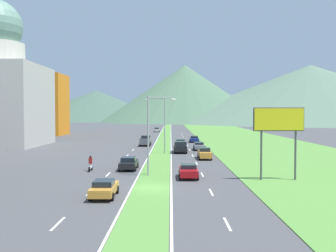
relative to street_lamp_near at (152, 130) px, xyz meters
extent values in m
plane|color=#424244|center=(0.33, -6.61, -4.90)|extent=(600.00, 600.00, 0.00)
cube|color=#518438|center=(0.33, 53.39, -4.87)|extent=(3.20, 240.00, 0.06)
cube|color=#518438|center=(20.93, 53.39, -4.87)|extent=(24.00, 240.00, 0.06)
cube|color=silver|center=(-4.77, -17.42, -4.90)|extent=(0.16, 2.80, 0.01)
cube|color=silver|center=(-4.77, -8.23, -4.90)|extent=(0.16, 2.80, 0.01)
cube|color=silver|center=(-4.77, 0.95, -4.90)|extent=(0.16, 2.80, 0.01)
cube|color=silver|center=(-4.77, 10.14, -4.90)|extent=(0.16, 2.80, 0.01)
cube|color=silver|center=(-4.77, 19.32, -4.90)|extent=(0.16, 2.80, 0.01)
cube|color=silver|center=(-4.77, 28.51, -4.90)|extent=(0.16, 2.80, 0.01)
cube|color=silver|center=(-4.77, 37.69, -4.90)|extent=(0.16, 2.80, 0.01)
cube|color=silver|center=(-4.77, 46.88, -4.90)|extent=(0.16, 2.80, 0.01)
cube|color=silver|center=(-4.77, 56.06, -4.90)|extent=(0.16, 2.80, 0.01)
cube|color=silver|center=(-4.77, 65.25, -4.90)|extent=(0.16, 2.80, 0.01)
cube|color=silver|center=(-4.77, 74.44, -4.90)|extent=(0.16, 2.80, 0.01)
cube|color=silver|center=(-4.77, 83.62, -4.90)|extent=(0.16, 2.80, 0.01)
cube|color=silver|center=(5.43, -17.42, -4.90)|extent=(0.16, 2.80, 0.01)
cube|color=silver|center=(5.43, -8.23, -4.90)|extent=(0.16, 2.80, 0.01)
cube|color=silver|center=(5.43, 0.95, -4.90)|extent=(0.16, 2.80, 0.01)
cube|color=silver|center=(5.43, 10.14, -4.90)|extent=(0.16, 2.80, 0.01)
cube|color=silver|center=(5.43, 19.32, -4.90)|extent=(0.16, 2.80, 0.01)
cube|color=silver|center=(5.43, 28.51, -4.90)|extent=(0.16, 2.80, 0.01)
cube|color=silver|center=(5.43, 37.69, -4.90)|extent=(0.16, 2.80, 0.01)
cube|color=silver|center=(5.43, 46.88, -4.90)|extent=(0.16, 2.80, 0.01)
cube|color=silver|center=(5.43, 56.06, -4.90)|extent=(0.16, 2.80, 0.01)
cube|color=silver|center=(5.43, 65.25, -4.90)|extent=(0.16, 2.80, 0.01)
cube|color=silver|center=(5.43, 74.44, -4.90)|extent=(0.16, 2.80, 0.01)
cube|color=silver|center=(5.43, 83.62, -4.90)|extent=(0.16, 2.80, 0.01)
cube|color=silver|center=(-1.42, 53.39, -4.90)|extent=(0.16, 240.00, 0.01)
cube|color=silver|center=(2.08, 53.39, -4.90)|extent=(0.16, 240.00, 0.01)
cube|color=orange|center=(-35.89, 73.77, 4.13)|extent=(12.27, 12.27, 18.07)
cone|color=#3D5647|center=(-61.23, 282.67, 7.79)|extent=(129.27, 129.27, 25.39)
cone|color=#47664C|center=(12.07, 234.92, 15.50)|extent=(120.86, 120.86, 40.80)
cone|color=#516B56|center=(98.51, 226.37, 14.97)|extent=(207.42, 207.42, 39.74)
cylinder|color=#99999E|center=(-0.36, 0.01, -0.69)|extent=(0.18, 0.18, 8.42)
cylinder|color=#99999E|center=(0.96, -0.03, 3.37)|extent=(2.64, 0.18, 0.10)
ellipsoid|color=silver|center=(2.28, -0.07, 3.17)|extent=(0.56, 0.28, 0.20)
cylinder|color=#99999E|center=(1.02, 22.40, -0.30)|extent=(0.18, 0.18, 9.20)
cylinder|color=#99999E|center=(-0.44, 22.50, 4.14)|extent=(2.93, 0.30, 0.10)
ellipsoid|color=silver|center=(-1.90, 22.60, 3.94)|extent=(0.56, 0.28, 0.20)
cylinder|color=#4C4C51|center=(10.96, -2.51, -2.42)|extent=(0.20, 0.20, 4.97)
cylinder|color=#4C4C51|center=(14.33, -2.51, -2.42)|extent=(0.20, 0.20, 4.97)
cube|color=yellow|center=(12.64, -2.61, 1.14)|extent=(4.81, 0.16, 2.14)
cube|color=#4C4C51|center=(12.64, -2.49, 1.14)|extent=(5.01, 0.08, 2.34)
cube|color=#C6842D|center=(-3.25, -10.09, -4.28)|extent=(1.75, 4.36, 0.61)
cube|color=black|center=(-3.25, -10.26, -3.75)|extent=(1.51, 1.92, 0.44)
cylinder|color=black|center=(-4.09, -8.74, -4.58)|extent=(0.22, 0.64, 0.64)
cylinder|color=black|center=(-2.41, -8.74, -4.58)|extent=(0.22, 0.64, 0.64)
cylinder|color=black|center=(-4.09, -11.44, -4.58)|extent=(0.22, 0.64, 0.64)
cylinder|color=black|center=(-2.41, -11.44, -4.58)|extent=(0.22, 0.64, 0.64)
cube|color=#B2B2B7|center=(3.91, 34.03, -4.24)|extent=(1.89, 4.19, 0.69)
cube|color=black|center=(3.91, 34.20, -3.64)|extent=(1.63, 1.84, 0.51)
cylinder|color=black|center=(4.81, 32.73, -4.58)|extent=(0.22, 0.64, 0.64)
cylinder|color=black|center=(3.00, 32.73, -4.58)|extent=(0.22, 0.64, 0.64)
cylinder|color=black|center=(4.81, 35.33, -4.58)|extent=(0.22, 0.64, 0.64)
cylinder|color=black|center=(3.00, 35.33, -4.58)|extent=(0.22, 0.64, 0.64)
cube|color=#C6842D|center=(6.92, 14.97, -4.19)|extent=(1.71, 4.72, 0.78)
cube|color=black|center=(6.92, 15.16, -3.53)|extent=(1.47, 2.08, 0.54)
cylinder|color=black|center=(7.75, 13.51, -4.58)|extent=(0.22, 0.64, 0.64)
cylinder|color=black|center=(6.10, 13.51, -4.58)|extent=(0.22, 0.64, 0.64)
cylinder|color=black|center=(7.75, 16.43, -4.58)|extent=(0.22, 0.64, 0.64)
cylinder|color=black|center=(6.10, 16.43, -4.58)|extent=(0.22, 0.64, 0.64)
cube|color=maroon|center=(3.84, -1.25, -4.25)|extent=(1.81, 4.00, 0.67)
cube|color=black|center=(3.84, -1.09, -3.70)|extent=(1.56, 1.76, 0.42)
cylinder|color=black|center=(4.71, -2.49, -4.58)|extent=(0.22, 0.64, 0.64)
cylinder|color=black|center=(2.97, -2.49, -4.58)|extent=(0.22, 0.64, 0.64)
cylinder|color=black|center=(4.71, -0.01, -4.58)|extent=(0.22, 0.64, 0.64)
cylinder|color=black|center=(2.97, -0.01, -4.58)|extent=(0.22, 0.64, 0.64)
cube|color=#B2B2B7|center=(-2.83, 92.25, -4.22)|extent=(1.75, 4.02, 0.72)
cube|color=black|center=(-2.83, 92.09, -3.61)|extent=(1.50, 1.77, 0.50)
cylinder|color=black|center=(-3.67, 93.50, -4.58)|extent=(0.22, 0.64, 0.64)
cylinder|color=black|center=(-1.99, 93.50, -4.58)|extent=(0.22, 0.64, 0.64)
cylinder|color=black|center=(-3.67, 91.01, -4.58)|extent=(0.22, 0.64, 0.64)
cylinder|color=black|center=(-1.99, 91.01, -4.58)|extent=(0.22, 0.64, 0.64)
cube|color=navy|center=(7.31, 46.29, -4.26)|extent=(1.88, 4.44, 0.64)
cube|color=black|center=(7.31, 46.47, -3.70)|extent=(1.62, 1.96, 0.48)
cylinder|color=black|center=(8.21, 44.91, -4.58)|extent=(0.22, 0.64, 0.64)
cylinder|color=black|center=(6.41, 44.91, -4.58)|extent=(0.22, 0.64, 0.64)
cylinder|color=black|center=(8.21, 47.67, -4.58)|extent=(0.22, 0.64, 0.64)
cylinder|color=black|center=(6.41, 47.67, -4.58)|extent=(0.22, 0.64, 0.64)
cube|color=black|center=(-2.93, 4.65, -4.25)|extent=(1.90, 4.72, 0.67)
cube|color=black|center=(-2.93, 4.46, -3.66)|extent=(1.63, 2.08, 0.50)
cylinder|color=black|center=(-3.84, 6.11, -4.58)|extent=(0.22, 0.64, 0.64)
cylinder|color=black|center=(-2.02, 6.11, -4.58)|extent=(0.22, 0.64, 0.64)
cylinder|color=black|center=(-3.84, 3.19, -4.58)|extent=(0.22, 0.64, 0.64)
cylinder|color=black|center=(-2.02, 3.19, -4.58)|extent=(0.22, 0.64, 0.64)
cube|color=slate|center=(7.08, 28.19, -4.26)|extent=(1.78, 4.44, 0.65)
cube|color=black|center=(7.08, 28.37, -3.71)|extent=(1.53, 1.95, 0.43)
cylinder|color=black|center=(7.94, 26.82, -4.58)|extent=(0.22, 0.64, 0.64)
cylinder|color=black|center=(6.22, 26.82, -4.58)|extent=(0.22, 0.64, 0.64)
cylinder|color=black|center=(7.94, 29.57, -4.58)|extent=(0.22, 0.64, 0.64)
cylinder|color=black|center=(6.22, 29.57, -4.58)|extent=(0.22, 0.64, 0.64)
cube|color=#515459|center=(-3.13, 37.09, -4.10)|extent=(2.00, 5.40, 0.80)
cube|color=black|center=(-3.13, 38.69, -3.30)|extent=(1.84, 2.00, 0.80)
cube|color=#515459|center=(-4.07, 35.99, -3.48)|extent=(0.10, 3.20, 0.44)
cube|color=#515459|center=(-2.19, 35.99, -3.48)|extent=(0.10, 3.20, 0.44)
cube|color=#515459|center=(-3.13, 34.44, -3.48)|extent=(1.84, 0.10, 0.44)
cylinder|color=black|center=(-4.09, 38.71, -4.50)|extent=(0.26, 0.80, 0.80)
cylinder|color=black|center=(-2.17, 38.71, -4.50)|extent=(0.26, 0.80, 0.80)
cylinder|color=black|center=(-4.09, 35.47, -4.50)|extent=(0.26, 0.80, 0.80)
cylinder|color=black|center=(-2.17, 35.47, -4.50)|extent=(0.26, 0.80, 0.80)
cube|color=black|center=(3.64, 23.82, -4.10)|extent=(2.00, 5.40, 0.80)
cube|color=black|center=(3.64, 22.22, -3.30)|extent=(1.84, 2.00, 0.80)
cube|color=black|center=(4.58, 24.92, -3.48)|extent=(0.10, 3.20, 0.44)
cube|color=black|center=(2.70, 24.92, -3.48)|extent=(0.10, 3.20, 0.44)
cube|color=black|center=(3.64, 26.47, -3.48)|extent=(1.84, 0.10, 0.44)
cylinder|color=black|center=(4.60, 22.20, -4.50)|extent=(0.26, 0.80, 0.80)
cylinder|color=black|center=(2.68, 22.20, -4.50)|extent=(0.26, 0.80, 0.80)
cylinder|color=black|center=(4.60, 25.44, -4.50)|extent=(0.26, 0.80, 0.80)
cylinder|color=black|center=(2.68, 25.44, -4.50)|extent=(0.26, 0.80, 0.80)
cylinder|color=black|center=(-7.16, 4.07, -4.60)|extent=(0.10, 0.60, 0.60)
cylinder|color=black|center=(-7.16, 2.67, -4.60)|extent=(0.12, 0.60, 0.60)
cube|color=silver|center=(-7.16, 3.37, -4.43)|extent=(0.20, 1.12, 0.25)
ellipsoid|color=silver|center=(-7.16, 3.57, -4.07)|extent=(0.24, 0.44, 0.24)
cube|color=maroon|center=(-7.16, 3.27, -3.70)|extent=(0.36, 0.28, 0.70)
sphere|color=black|center=(-7.16, 3.32, -3.23)|extent=(0.26, 0.26, 0.26)
camera|label=1|loc=(2.04, -40.21, 1.79)|focal=40.97mm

